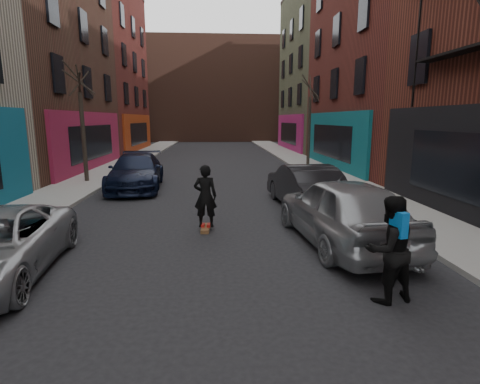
{
  "coord_description": "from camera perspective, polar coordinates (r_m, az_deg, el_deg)",
  "views": [
    {
      "loc": [
        0.11,
        -0.44,
        3.08
      ],
      "look_at": [
        0.59,
        7.13,
        1.6
      ],
      "focal_mm": 28.0,
      "sensor_mm": 36.0,
      "label": 1
    }
  ],
  "objects": [
    {
      "name": "sidewalk_left",
      "position": [
        31.25,
        -15.45,
        5.13
      ],
      "size": [
        2.5,
        84.0,
        0.13
      ],
      "primitive_type": "cube",
      "color": "gray",
      "rests_on": "ground"
    },
    {
      "name": "sidewalk_right",
      "position": [
        31.2,
        7.74,
        5.42
      ],
      "size": [
        2.5,
        84.0,
        0.13
      ],
      "primitive_type": "cube",
      "color": "gray",
      "rests_on": "ground"
    },
    {
      "name": "building_far",
      "position": [
        56.58,
        -3.89,
        15.01
      ],
      "size": [
        40.0,
        10.0,
        14.0
      ],
      "primitive_type": "cube",
      "color": "#47281E",
      "rests_on": "ground"
    },
    {
      "name": "tree_left_far",
      "position": [
        19.49,
        -22.99,
        11.08
      ],
      "size": [
        2.0,
        2.0,
        6.5
      ],
      "primitive_type": null,
      "color": "black",
      "rests_on": "sidewalk_left"
    },
    {
      "name": "tree_right_far",
      "position": [
        25.19,
        10.56,
        11.9
      ],
      "size": [
        2.0,
        2.0,
        6.8
      ],
      "primitive_type": null,
      "color": "black",
      "rests_on": "sidewalk_right"
    },
    {
      "name": "parked_left_end",
      "position": [
        17.34,
        -15.52,
        3.02
      ],
      "size": [
        2.59,
        5.5,
        1.55
      ],
      "primitive_type": "imported",
      "rotation": [
        0.0,
        0.0,
        0.08
      ],
      "color": "black",
      "rests_on": "ground"
    },
    {
      "name": "parked_right_far",
      "position": [
        9.61,
        15.23,
        -2.71
      ],
      "size": [
        2.51,
        5.22,
        1.72
      ],
      "primitive_type": "imported",
      "rotation": [
        0.0,
        0.0,
        3.24
      ],
      "color": "#919499",
      "rests_on": "ground"
    },
    {
      "name": "parked_right_end",
      "position": [
        13.39,
        9.74,
        0.97
      ],
      "size": [
        2.05,
        4.82,
        1.55
      ],
      "primitive_type": "imported",
      "rotation": [
        0.0,
        0.0,
        3.23
      ],
      "color": "black",
      "rests_on": "ground"
    },
    {
      "name": "skateboard",
      "position": [
        10.65,
        -5.22,
        -5.53
      ],
      "size": [
        0.28,
        0.81,
        0.1
      ],
      "primitive_type": "cube",
      "rotation": [
        0.0,
        0.0,
        -0.07
      ],
      "color": "brown",
      "rests_on": "ground"
    },
    {
      "name": "skateboarder",
      "position": [
        10.43,
        -5.31,
        -0.62
      ],
      "size": [
        0.67,
        0.47,
        1.76
      ],
      "primitive_type": "imported",
      "rotation": [
        0.0,
        0.0,
        3.07
      ],
      "color": "black",
      "rests_on": "skateboard"
    },
    {
      "name": "pedestrian",
      "position": [
        6.85,
        21.76,
        -8.07
      ],
      "size": [
        1.04,
        0.9,
        1.85
      ],
      "rotation": [
        0.0,
        0.0,
        3.39
      ],
      "color": "black",
      "rests_on": "ground"
    }
  ]
}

